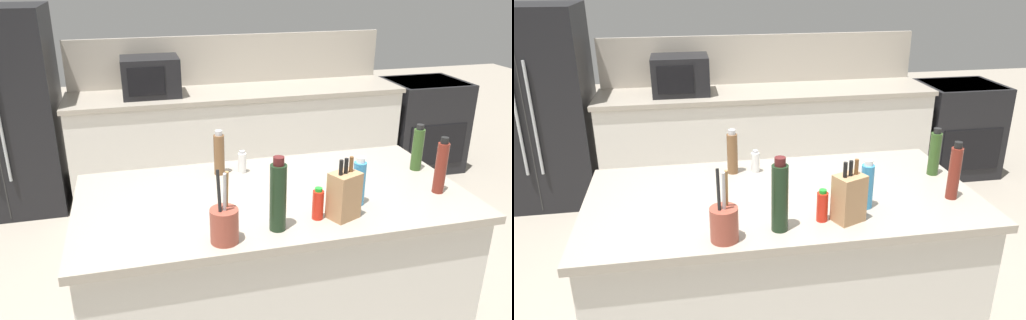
% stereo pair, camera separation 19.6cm
% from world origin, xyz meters
% --- Properties ---
extents(back_counter_run, '(3.06, 0.66, 0.94)m').
position_xyz_m(back_counter_run, '(0.30, 2.20, 0.47)').
color(back_counter_run, beige).
rests_on(back_counter_run, ground_plane).
extents(wall_backsplash, '(3.02, 0.03, 0.46)m').
position_xyz_m(wall_backsplash, '(0.30, 2.52, 1.17)').
color(wall_backsplash, '#B2A899').
rests_on(wall_backsplash, back_counter_run).
extents(kitchen_island, '(1.95, 1.00, 0.94)m').
position_xyz_m(kitchen_island, '(0.00, 0.00, 0.47)').
color(kitchen_island, beige).
rests_on(kitchen_island, ground_plane).
extents(refrigerator, '(0.89, 0.75, 1.72)m').
position_xyz_m(refrigerator, '(-1.71, 2.25, 0.86)').
color(refrigerator, black).
rests_on(refrigerator, ground_plane).
extents(range_oven, '(0.76, 0.65, 0.92)m').
position_xyz_m(range_oven, '(2.25, 2.20, 0.47)').
color(range_oven, black).
rests_on(range_oven, ground_plane).
extents(microwave, '(0.49, 0.39, 0.34)m').
position_xyz_m(microwave, '(-0.47, 2.20, 1.11)').
color(microwave, black).
rests_on(microwave, back_counter_run).
extents(knife_block, '(0.16, 0.14, 0.29)m').
position_xyz_m(knife_block, '(0.24, -0.32, 1.05)').
color(knife_block, '#A87C54').
rests_on(knife_block, kitchen_island).
extents(utensil_crock, '(0.12, 0.12, 0.32)m').
position_xyz_m(utensil_crock, '(-0.33, -0.39, 1.02)').
color(utensil_crock, brown).
rests_on(utensil_crock, kitchen_island).
extents(olive_oil_bottle, '(0.06, 0.06, 0.26)m').
position_xyz_m(olive_oil_bottle, '(0.87, 0.11, 1.06)').
color(olive_oil_bottle, '#2D4C1E').
rests_on(olive_oil_bottle, kitchen_island).
extents(salt_shaker, '(0.05, 0.05, 0.13)m').
position_xyz_m(salt_shaker, '(-0.09, 0.31, 1.00)').
color(salt_shaker, silver).
rests_on(salt_shaker, kitchen_island).
extents(pepper_grinder, '(0.06, 0.06, 0.25)m').
position_xyz_m(pepper_grinder, '(-0.21, 0.32, 1.06)').
color(pepper_grinder, brown).
rests_on(pepper_grinder, kitchen_island).
extents(hot_sauce_bottle, '(0.05, 0.05, 0.15)m').
position_xyz_m(hot_sauce_bottle, '(0.12, -0.30, 1.01)').
color(hot_sauce_bottle, red).
rests_on(hot_sauce_bottle, kitchen_island).
extents(vinegar_bottle, '(0.06, 0.06, 0.29)m').
position_xyz_m(vinegar_bottle, '(0.82, -0.19, 1.08)').
color(vinegar_bottle, maroon).
rests_on(vinegar_bottle, kitchen_island).
extents(wine_bottle, '(0.07, 0.07, 0.34)m').
position_xyz_m(wine_bottle, '(-0.08, -0.35, 1.10)').
color(wine_bottle, black).
rests_on(wine_bottle, kitchen_island).
extents(dish_soap_bottle, '(0.06, 0.06, 0.24)m').
position_xyz_m(dish_soap_bottle, '(0.36, -0.21, 1.05)').
color(dish_soap_bottle, '#3384BC').
rests_on(dish_soap_bottle, kitchen_island).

